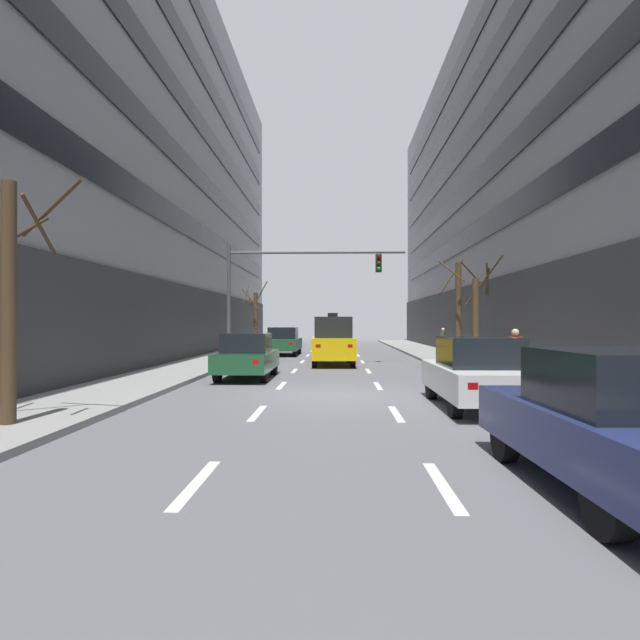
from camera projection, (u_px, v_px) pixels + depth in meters
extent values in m
plane|color=slate|center=(329.00, 395.00, 14.41)|extent=(120.00, 120.00, 0.00)
cube|color=gray|center=(112.00, 391.00, 14.61)|extent=(3.03, 80.00, 0.14)
cube|color=gray|center=(551.00, 393.00, 14.22)|extent=(3.03, 80.00, 0.14)
cube|color=black|center=(60.00, 143.00, 14.68)|extent=(0.08, 76.00, 1.10)
cube|color=black|center=(60.00, 32.00, 14.70)|extent=(0.08, 76.00, 1.10)
cube|color=black|center=(606.00, 149.00, 14.21)|extent=(0.08, 76.00, 1.10)
cube|color=black|center=(606.00, 52.00, 14.22)|extent=(0.08, 76.00, 1.10)
cube|color=silver|center=(196.00, 483.00, 6.47)|extent=(0.16, 2.00, 0.01)
cube|color=silver|center=(257.00, 413.00, 11.46)|extent=(0.16, 2.00, 0.01)
cube|color=silver|center=(282.00, 385.00, 16.46)|extent=(0.16, 2.00, 0.01)
cube|color=silver|center=(294.00, 371.00, 21.46)|extent=(0.16, 2.00, 0.01)
cube|color=silver|center=(302.00, 362.00, 26.46)|extent=(0.16, 2.00, 0.01)
cube|color=silver|center=(308.00, 355.00, 31.45)|extent=(0.16, 2.00, 0.01)
cube|color=silver|center=(312.00, 351.00, 36.45)|extent=(0.16, 2.00, 0.01)
cube|color=silver|center=(315.00, 347.00, 41.45)|extent=(0.16, 2.00, 0.01)
cube|color=silver|center=(317.00, 345.00, 46.45)|extent=(0.16, 2.00, 0.01)
cube|color=silver|center=(443.00, 485.00, 6.37)|extent=(0.16, 2.00, 0.01)
cube|color=silver|center=(396.00, 414.00, 11.37)|extent=(0.16, 2.00, 0.01)
cube|color=silver|center=(378.00, 386.00, 16.37)|extent=(0.16, 2.00, 0.01)
cube|color=silver|center=(368.00, 371.00, 21.36)|extent=(0.16, 2.00, 0.01)
cube|color=silver|center=(362.00, 362.00, 26.36)|extent=(0.16, 2.00, 0.01)
cube|color=silver|center=(358.00, 355.00, 31.36)|extent=(0.16, 2.00, 0.01)
cube|color=silver|center=(355.00, 351.00, 36.36)|extent=(0.16, 2.00, 0.01)
cube|color=silver|center=(353.00, 347.00, 41.35)|extent=(0.16, 2.00, 0.01)
cube|color=silver|center=(351.00, 345.00, 46.35)|extent=(0.16, 2.00, 0.01)
cylinder|color=black|center=(273.00, 348.00, 33.19)|extent=(0.23, 0.68, 0.67)
cylinder|color=black|center=(299.00, 348.00, 33.11)|extent=(0.23, 0.68, 0.67)
cylinder|color=black|center=(267.00, 351.00, 30.44)|extent=(0.23, 0.68, 0.67)
cylinder|color=black|center=(295.00, 351.00, 30.36)|extent=(0.23, 0.68, 0.67)
cube|color=#1E512D|center=(284.00, 344.00, 31.78)|extent=(1.94, 4.51, 0.65)
cube|color=black|center=(283.00, 333.00, 31.58)|extent=(1.66, 1.96, 0.69)
cube|color=white|center=(278.00, 341.00, 34.01)|extent=(0.21, 0.08, 0.14)
cube|color=red|center=(268.00, 344.00, 29.61)|extent=(0.21, 0.08, 0.14)
cube|color=white|center=(298.00, 341.00, 33.95)|extent=(0.21, 0.08, 0.14)
cube|color=red|center=(291.00, 344.00, 29.55)|extent=(0.21, 0.08, 0.14)
cylinder|color=black|center=(325.00, 342.00, 43.71)|extent=(0.25, 0.66, 0.65)
cylinder|color=black|center=(344.00, 342.00, 43.58)|extent=(0.25, 0.66, 0.65)
cylinder|color=black|center=(322.00, 344.00, 41.07)|extent=(0.25, 0.66, 0.65)
cylinder|color=black|center=(342.00, 344.00, 40.95)|extent=(0.25, 0.66, 0.65)
cube|color=#474C51|center=(333.00, 339.00, 42.33)|extent=(2.00, 4.39, 0.63)
cube|color=black|center=(333.00, 331.00, 42.14)|extent=(1.65, 1.93, 0.67)
cube|color=white|center=(327.00, 337.00, 44.48)|extent=(0.20, 0.09, 0.14)
cube|color=red|center=(324.00, 338.00, 40.27)|extent=(0.20, 0.09, 0.14)
cube|color=white|center=(342.00, 337.00, 44.39)|extent=(0.20, 0.09, 0.14)
cube|color=red|center=(340.00, 338.00, 40.17)|extent=(0.20, 0.09, 0.14)
cylinder|color=black|center=(315.00, 356.00, 25.86)|extent=(0.25, 0.70, 0.69)
cylinder|color=black|center=(349.00, 356.00, 25.87)|extent=(0.25, 0.70, 0.69)
cylinder|color=black|center=(314.00, 360.00, 23.04)|extent=(0.25, 0.70, 0.69)
cylinder|color=black|center=(353.00, 360.00, 23.05)|extent=(0.25, 0.70, 0.69)
cube|color=yellow|center=(333.00, 347.00, 24.46)|extent=(2.09, 4.67, 0.94)
cube|color=black|center=(333.00, 327.00, 24.46)|extent=(1.77, 2.78, 0.94)
cube|color=white|center=(318.00, 342.00, 26.72)|extent=(0.21, 0.09, 0.15)
cube|color=red|center=(318.00, 346.00, 22.19)|extent=(0.21, 0.09, 0.15)
cube|color=white|center=(345.00, 342.00, 26.72)|extent=(0.21, 0.09, 0.15)
cube|color=red|center=(350.00, 346.00, 22.20)|extent=(0.21, 0.09, 0.15)
cube|color=black|center=(333.00, 315.00, 24.46)|extent=(0.47, 0.23, 0.19)
cylinder|color=black|center=(233.00, 366.00, 19.91)|extent=(0.22, 0.64, 0.64)
cylinder|color=black|center=(274.00, 366.00, 19.85)|extent=(0.22, 0.64, 0.64)
cylinder|color=black|center=(217.00, 373.00, 17.30)|extent=(0.22, 0.64, 0.64)
cylinder|color=black|center=(264.00, 373.00, 17.24)|extent=(0.22, 0.64, 0.64)
cube|color=#1E512D|center=(248.00, 361.00, 18.58)|extent=(1.80, 4.26, 0.62)
cube|color=black|center=(247.00, 343.00, 18.39)|extent=(1.56, 1.84, 0.66)
cube|color=white|center=(241.00, 354.00, 20.69)|extent=(0.19, 0.08, 0.14)
cube|color=red|center=(216.00, 362.00, 16.51)|extent=(0.19, 0.08, 0.14)
cube|color=white|center=(273.00, 354.00, 20.64)|extent=(0.19, 0.08, 0.14)
cube|color=red|center=(256.00, 362.00, 16.47)|extent=(0.19, 0.08, 0.14)
cylinder|color=black|center=(505.00, 438.00, 7.51)|extent=(0.24, 0.67, 0.67)
cylinder|color=black|center=(619.00, 438.00, 7.50)|extent=(0.24, 0.67, 0.67)
cylinder|color=black|center=(608.00, 503.00, 4.78)|extent=(0.24, 0.67, 0.67)
cube|color=navy|center=(614.00, 436.00, 6.14)|extent=(1.96, 4.49, 0.65)
cube|color=black|center=(624.00, 381.00, 5.94)|extent=(1.66, 1.96, 0.69)
cube|color=white|center=(497.00, 399.00, 8.33)|extent=(0.20, 0.09, 0.14)
cube|color=white|center=(580.00, 399.00, 8.32)|extent=(0.20, 0.09, 0.14)
cylinder|color=black|center=(431.00, 386.00, 13.58)|extent=(0.22, 0.66, 0.66)
cylinder|color=black|center=(494.00, 387.00, 13.53)|extent=(0.22, 0.66, 0.66)
cylinder|color=black|center=(455.00, 402.00, 10.89)|extent=(0.22, 0.66, 0.66)
cylinder|color=black|center=(533.00, 402.00, 10.84)|extent=(0.22, 0.66, 0.66)
cube|color=white|center=(476.00, 380.00, 12.21)|extent=(1.84, 4.38, 0.64)
cube|color=black|center=(479.00, 352.00, 12.02)|extent=(1.59, 1.89, 0.68)
cube|color=white|center=(432.00, 367.00, 14.38)|extent=(0.20, 0.08, 0.14)
cube|color=red|center=(472.00, 386.00, 10.08)|extent=(0.20, 0.08, 0.14)
cube|color=white|center=(479.00, 367.00, 14.34)|extent=(0.20, 0.08, 0.14)
cube|color=red|center=(540.00, 386.00, 10.04)|extent=(0.20, 0.08, 0.14)
cylinder|color=#4C4C51|center=(229.00, 303.00, 25.05)|extent=(0.18, 0.18, 5.51)
cylinder|color=#4C4C51|center=(317.00, 253.00, 24.93)|extent=(8.37, 0.12, 0.12)
cube|color=black|center=(379.00, 263.00, 24.84)|extent=(0.28, 0.24, 0.84)
sphere|color=#4B0704|center=(379.00, 257.00, 24.70)|extent=(0.17, 0.17, 0.17)
sphere|color=#523505|center=(379.00, 263.00, 24.70)|extent=(0.17, 0.17, 0.17)
sphere|color=green|center=(379.00, 269.00, 24.70)|extent=(0.17, 0.17, 0.17)
cylinder|color=#4C3823|center=(476.00, 324.00, 20.82)|extent=(0.27, 0.27, 3.59)
cylinder|color=#42301E|center=(487.00, 280.00, 20.67)|extent=(0.38, 0.92, 1.28)
cylinder|color=#42301E|center=(487.00, 281.00, 20.75)|extent=(0.20, 0.96, 1.05)
cylinder|color=#42301E|center=(475.00, 292.00, 21.19)|extent=(0.80, 0.23, 1.08)
cylinder|color=#42301E|center=(487.00, 277.00, 21.25)|extent=(0.97, 1.24, 1.62)
cylinder|color=#4C3823|center=(458.00, 313.00, 23.77)|extent=(0.27, 0.27, 4.55)
cylinder|color=#42301E|center=(451.00, 277.00, 24.38)|extent=(1.26, 0.48, 1.71)
cylinder|color=#42301E|center=(469.00, 271.00, 23.32)|extent=(0.96, 0.80, 0.79)
cylinder|color=#42301E|center=(451.00, 271.00, 23.30)|extent=(1.06, 0.92, 1.06)
cylinder|color=#4C3823|center=(256.00, 320.00, 38.63)|extent=(0.31, 0.31, 4.02)
cylinder|color=#42301E|center=(262.00, 291.00, 39.07)|extent=(0.98, 0.89, 1.43)
cylinder|color=#42301E|center=(249.00, 295.00, 38.42)|extent=(0.54, 1.03, 1.17)
cylinder|color=#42301E|center=(249.00, 296.00, 38.11)|extent=(1.14, 0.96, 1.15)
cylinder|color=#42301E|center=(246.00, 295.00, 38.73)|extent=(0.23, 1.51, 1.30)
cylinder|color=#42301E|center=(252.00, 305.00, 38.11)|extent=(1.11, 0.40, 0.65)
cylinder|color=#4C3823|center=(9.00, 302.00, 9.53)|extent=(0.26, 0.26, 4.40)
cylinder|color=#42301E|center=(39.00, 225.00, 9.54)|extent=(0.10, 1.14, 0.92)
cylinder|color=#42301E|center=(13.00, 239.00, 10.09)|extent=(1.15, 0.62, 0.95)
cylinder|color=#42301E|center=(52.00, 208.00, 10.31)|extent=(1.62, 0.79, 1.00)
cylinder|color=#383D59|center=(444.00, 346.00, 32.15)|extent=(0.13, 0.13, 0.76)
cylinder|color=#383D59|center=(443.00, 346.00, 32.01)|extent=(0.13, 0.13, 0.76)
cube|color=#3F5938|center=(443.00, 335.00, 32.08)|extent=(0.34, 0.39, 0.54)
sphere|color=beige|center=(443.00, 329.00, 32.08)|extent=(0.20, 0.20, 0.20)
cylinder|color=#3F5938|center=(444.00, 335.00, 32.27)|extent=(0.09, 0.09, 0.49)
cylinder|color=#3F5938|center=(442.00, 335.00, 31.89)|extent=(0.09, 0.09, 0.49)
cylinder|color=black|center=(518.00, 372.00, 15.05)|extent=(0.13, 0.13, 0.84)
cylinder|color=black|center=(513.00, 372.00, 15.00)|extent=(0.13, 0.13, 0.84)
cube|color=maroon|center=(515.00, 347.00, 15.03)|extent=(0.39, 0.31, 0.60)
sphere|color=#D8AD84|center=(515.00, 333.00, 15.03)|extent=(0.22, 0.22, 0.22)
cylinder|color=maroon|center=(522.00, 346.00, 15.10)|extent=(0.09, 0.09, 0.54)
cylinder|color=maroon|center=(509.00, 346.00, 14.96)|extent=(0.09, 0.09, 0.54)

